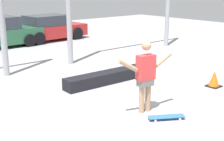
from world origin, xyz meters
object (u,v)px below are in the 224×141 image
skateboarder (146,74)px  skateboard (166,117)px  grind_box (108,77)px  traffic_cone (214,79)px  parked_car_red (49,28)px

skateboarder → skateboard: bearing=-76.7°
skateboarder → skateboard: size_ratio=2.09×
skateboarder → grind_box: (0.77, 2.33, -0.77)m
skateboard → traffic_cone: (2.89, 0.63, 0.17)m
skateboard → grind_box: bearing=107.6°
skateboarder → skateboard: (0.05, -0.63, -0.88)m
parked_car_red → traffic_cone: parked_car_red is taller
skateboard → skateboarder: bearing=125.7°
skateboarder → traffic_cone: bearing=8.8°
grind_box → parked_car_red: parked_car_red is taller
skateboarder → parked_car_red: (3.24, 10.33, -0.29)m
parked_car_red → traffic_cone: 10.35m
skateboarder → grind_box: size_ratio=0.59×
skateboard → grind_box: grind_box is taller
traffic_cone → skateboarder: bearing=179.9°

